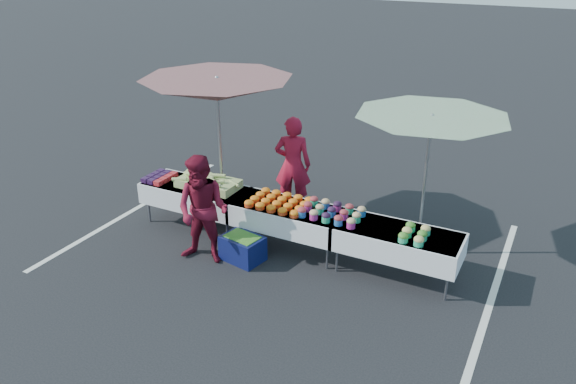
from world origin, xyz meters
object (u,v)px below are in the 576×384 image
at_px(customer, 203,210).
at_px(storage_bin, 243,248).
at_px(umbrella_left, 217,91).
at_px(table_center, 288,216).
at_px(vendor, 293,165).
at_px(table_right, 397,241).
at_px(umbrella_right, 431,128).
at_px(table_left, 196,194).

xyz_separation_m(customer, storage_bin, (0.51, 0.27, -0.65)).
bearing_deg(customer, umbrella_left, 102.79).
height_order(table_center, vendor, vendor).
relative_size(table_right, customer, 1.08).
bearing_deg(umbrella_left, umbrella_right, 6.64).
bearing_deg(table_right, vendor, 151.41).
relative_size(customer, storage_bin, 2.47).
bearing_deg(table_center, table_left, 180.00).
height_order(customer, umbrella_left, umbrella_left).
bearing_deg(table_right, customer, -161.58).
height_order(table_left, table_center, same).
relative_size(table_left, umbrella_right, 0.70).
height_order(customer, storage_bin, customer).
bearing_deg(table_center, umbrella_right, 22.56).
bearing_deg(umbrella_left, table_right, -6.89).
height_order(customer, umbrella_right, umbrella_right).
height_order(table_center, umbrella_right, umbrella_right).
height_order(table_center, storage_bin, table_center).
relative_size(table_center, customer, 1.08).
bearing_deg(storage_bin, table_right, 26.42).
distance_m(table_left, customer, 1.27).
xyz_separation_m(vendor, umbrella_right, (2.49, -0.49, 1.20)).
height_order(vendor, customer, vendor).
bearing_deg(table_right, storage_bin, -163.98).
relative_size(umbrella_right, storage_bin, 3.82).
xyz_separation_m(vendor, customer, (-0.41, -2.21, -0.04)).
relative_size(umbrella_left, storage_bin, 3.91).
bearing_deg(vendor, umbrella_left, 23.67).
height_order(umbrella_right, storage_bin, umbrella_right).
relative_size(table_left, customer, 1.08).
bearing_deg(customer, umbrella_right, 21.53).
bearing_deg(vendor, table_left, 26.56).
distance_m(customer, umbrella_right, 3.59).
xyz_separation_m(table_center, storage_bin, (-0.46, -0.65, -0.37)).
xyz_separation_m(umbrella_right, storage_bin, (-2.39, -1.45, -1.89)).
height_order(table_center, umbrella_left, umbrella_left).
distance_m(table_left, storage_bin, 1.53).
xyz_separation_m(table_right, customer, (-2.77, -0.92, 0.28)).
bearing_deg(customer, table_right, 9.22).
bearing_deg(customer, table_center, 34.29).
bearing_deg(vendor, table_right, 131.65).
bearing_deg(vendor, table_center, 94.00).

